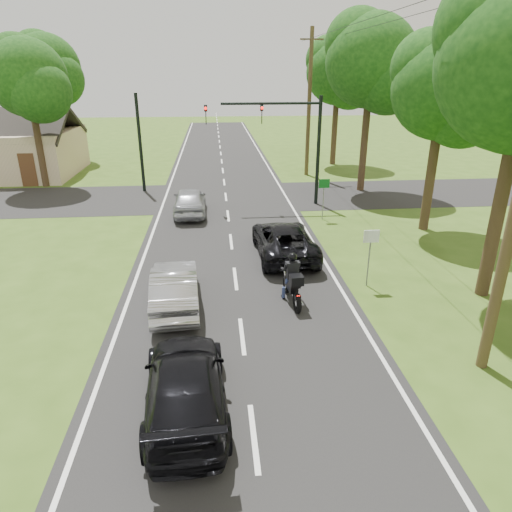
# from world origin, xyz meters

# --- Properties ---
(ground) EXTENTS (140.00, 140.00, 0.00)m
(ground) POSITION_xyz_m (0.00, 0.00, 0.00)
(ground) COLOR #355317
(ground) RESTS_ON ground
(road) EXTENTS (8.00, 100.00, 0.01)m
(road) POSITION_xyz_m (0.00, 10.00, 0.01)
(road) COLOR black
(road) RESTS_ON ground
(cross_road) EXTENTS (60.00, 7.00, 0.01)m
(cross_road) POSITION_xyz_m (0.00, 16.00, 0.01)
(cross_road) COLOR black
(cross_road) RESTS_ON ground
(motorcycle_rider) EXTENTS (0.62, 2.07, 1.78)m
(motorcycle_rider) POSITION_xyz_m (1.80, 1.93, 0.70)
(motorcycle_rider) COLOR black
(motorcycle_rider) RESTS_ON ground
(dark_suv) EXTENTS (2.41, 5.01, 1.37)m
(dark_suv) POSITION_xyz_m (2.15, 6.16, 0.70)
(dark_suv) COLOR black
(dark_suv) RESTS_ON road
(silver_sedan) EXTENTS (1.71, 4.25, 1.37)m
(silver_sedan) POSITION_xyz_m (-2.05, 2.05, 0.70)
(silver_sedan) COLOR #B0B0B5
(silver_sedan) RESTS_ON road
(silver_suv) EXTENTS (1.75, 4.24, 1.44)m
(silver_suv) POSITION_xyz_m (-2.02, 12.54, 0.73)
(silver_suv) COLOR #ADB0B6
(silver_suv) RESTS_ON road
(dark_car_behind) EXTENTS (2.09, 4.60, 1.30)m
(dark_car_behind) POSITION_xyz_m (-1.45, -2.98, 0.66)
(dark_car_behind) COLOR black
(dark_car_behind) RESTS_ON road
(traffic_signal) EXTENTS (6.38, 0.44, 6.00)m
(traffic_signal) POSITION_xyz_m (3.34, 14.00, 4.14)
(traffic_signal) COLOR black
(traffic_signal) RESTS_ON ground
(signal_pole_far) EXTENTS (0.20, 0.20, 6.00)m
(signal_pole_far) POSITION_xyz_m (-5.20, 18.00, 3.00)
(signal_pole_far) COLOR black
(signal_pole_far) RESTS_ON ground
(utility_pole_far) EXTENTS (1.60, 0.28, 10.00)m
(utility_pole_far) POSITION_xyz_m (6.20, 22.00, 5.08)
(utility_pole_far) COLOR brown
(utility_pole_far) RESTS_ON ground
(sign_white) EXTENTS (0.55, 0.07, 2.12)m
(sign_white) POSITION_xyz_m (4.70, 2.98, 1.60)
(sign_white) COLOR slate
(sign_white) RESTS_ON ground
(sign_green) EXTENTS (0.55, 0.07, 2.12)m
(sign_green) POSITION_xyz_m (4.90, 10.98, 1.60)
(sign_green) COLOR slate
(sign_green) RESTS_ON ground
(tree_row_c) EXTENTS (4.80, 4.65, 8.76)m
(tree_row_c) POSITION_xyz_m (9.75, 8.80, 6.23)
(tree_row_c) COLOR #332316
(tree_row_c) RESTS_ON ground
(tree_row_d) EXTENTS (5.76, 5.58, 10.45)m
(tree_row_d) POSITION_xyz_m (9.10, 16.76, 7.43)
(tree_row_d) COLOR #332316
(tree_row_d) RESTS_ON ground
(tree_row_e) EXTENTS (5.28, 5.12, 9.61)m
(tree_row_e) POSITION_xyz_m (9.48, 25.78, 6.83)
(tree_row_e) COLOR #332316
(tree_row_e) RESTS_ON ground
(tree_left_near) EXTENTS (5.12, 4.96, 9.22)m
(tree_left_near) POSITION_xyz_m (-11.73, 19.78, 6.53)
(tree_left_near) COLOR #332316
(tree_left_near) RESTS_ON ground
(tree_left_far) EXTENTS (5.76, 5.58, 10.14)m
(tree_left_far) POSITION_xyz_m (-13.70, 29.76, 7.13)
(tree_left_far) COLOR #332316
(tree_left_far) RESTS_ON ground
(house) EXTENTS (10.20, 8.00, 4.84)m
(house) POSITION_xyz_m (-16.00, 24.00, 1.77)
(house) COLOR tan
(house) RESTS_ON ground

